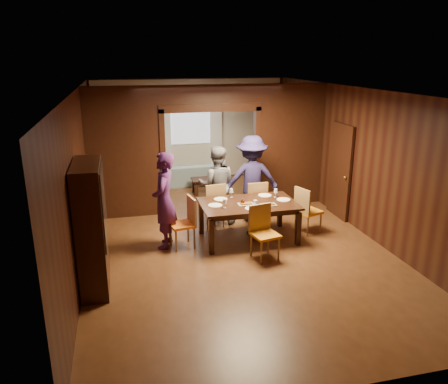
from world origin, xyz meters
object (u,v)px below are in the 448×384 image
object	(u,v)px
person_grey	(217,185)
chair_far_l	(213,204)
person_navy	(252,179)
sofa	(192,174)
chair_left	(182,223)
chair_near	(265,233)
coffee_table	(207,186)
chair_far_r	(254,202)
chair_right	(309,210)
hutch	(91,227)
person_purple	(164,201)
dining_table	(248,221)

from	to	relation	value
person_grey	chair_far_l	size ratio (longest dim) A/B	1.75
person_navy	sofa	world-z (taller)	person_navy
sofa	chair_left	size ratio (longest dim) A/B	2.06
chair_left	chair_near	xyz separation A→B (m)	(1.37, -0.84, 0.00)
coffee_table	chair_far_r	world-z (taller)	chair_far_r
chair_far_r	person_grey	bearing A→B (deg)	-18.17
person_grey	coffee_table	size ratio (longest dim) A/B	2.12
chair_right	chair_far_l	distance (m)	2.01
chair_far_r	chair_far_l	bearing A→B (deg)	-6.15
chair_left	chair_right	distance (m)	2.64
hutch	chair_near	bearing A→B (deg)	5.80
person_purple	chair_near	world-z (taller)	person_purple
chair_far_l	chair_near	distance (m)	1.87
person_purple	chair_far_l	distance (m)	1.44
dining_table	hutch	bearing A→B (deg)	-157.37
person_purple	chair_far_r	world-z (taller)	person_purple
sofa	chair_left	world-z (taller)	chair_left
person_navy	coffee_table	size ratio (longest dim) A/B	2.36
sofa	chair_far_l	size ratio (longest dim) A/B	2.06
chair_left	chair_far_r	bearing A→B (deg)	106.97
sofa	chair_far_l	world-z (taller)	chair_far_l
chair_far_l	hutch	world-z (taller)	hutch
person_grey	person_navy	bearing A→B (deg)	-165.87
chair_left	chair_near	distance (m)	1.61
chair_far_l	hutch	size ratio (longest dim) A/B	0.48
coffee_table	chair_near	distance (m)	4.11
coffee_table	chair_left	distance (m)	3.46
person_grey	sofa	size ratio (longest dim) A/B	0.85
sofa	chair_far_l	distance (m)	3.28
dining_table	chair_far_l	xyz separation A→B (m)	(-0.53, 0.88, 0.10)
dining_table	chair_near	distance (m)	0.91
sofa	chair_left	distance (m)	4.31
person_purple	chair_left	size ratio (longest dim) A/B	1.89
sofa	chair_far_l	bearing A→B (deg)	84.80
dining_table	chair_far_r	bearing A→B (deg)	64.77
person_purple	dining_table	bearing A→B (deg)	103.87
person_grey	person_navy	world-z (taller)	person_navy
person_grey	chair_far_l	bearing A→B (deg)	66.99
person_purple	chair_far_l	xyz separation A→B (m)	(1.10, 0.82, -0.43)
dining_table	person_purple	bearing A→B (deg)	177.87
chair_far_r	hutch	world-z (taller)	hutch
person_grey	chair_far_r	xyz separation A→B (m)	(0.78, -0.23, -0.36)
person_purple	person_navy	bearing A→B (deg)	131.85
person_purple	person_grey	distance (m)	1.57
chair_left	hutch	xyz separation A→B (m)	(-1.55, -1.14, 0.52)
chair_left	chair_far_l	distance (m)	1.23
chair_far_l	chair_near	bearing A→B (deg)	101.15
chair_near	hutch	bearing A→B (deg)	173.52
sofa	dining_table	size ratio (longest dim) A/B	1.07
person_purple	chair_left	bearing A→B (deg)	84.11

